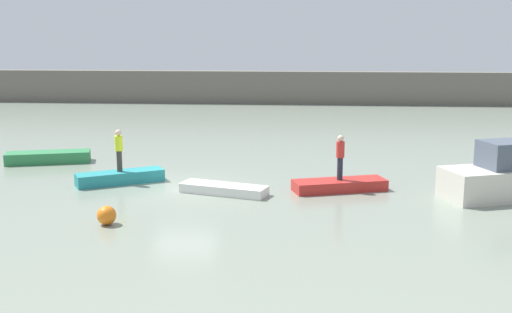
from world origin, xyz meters
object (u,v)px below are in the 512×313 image
object	(u,v)px
rowboat_green	(48,157)
rowboat_red	(339,185)
rowboat_teal	(120,177)
mooring_buoy	(107,215)
person_red_shirt	(340,155)
person_hiviz_shirt	(119,148)
rowboat_white	(224,189)

from	to	relation	value
rowboat_green	rowboat_red	size ratio (longest dim) A/B	1.05
rowboat_teal	mooring_buoy	bearing A→B (deg)	-107.65
rowboat_teal	mooring_buoy	size ratio (longest dim) A/B	5.64
rowboat_green	rowboat_teal	size ratio (longest dim) A/B	1.09
person_red_shirt	person_hiviz_shirt	xyz separation A→B (m)	(-8.84, 0.48, 0.05)
rowboat_red	rowboat_teal	bearing A→B (deg)	159.25
rowboat_white	person_hiviz_shirt	xyz separation A→B (m)	(-4.42, 1.34, 1.28)
rowboat_green	rowboat_teal	xyz separation A→B (m)	(4.54, -3.76, -0.02)
person_red_shirt	mooring_buoy	world-z (taller)	person_red_shirt
rowboat_teal	rowboat_white	xyz separation A→B (m)	(4.42, -1.34, -0.07)
person_red_shirt	rowboat_teal	bearing A→B (deg)	176.88
rowboat_teal	person_red_shirt	xyz separation A→B (m)	(8.84, -0.48, 1.16)
person_red_shirt	person_hiviz_shirt	world-z (taller)	person_hiviz_shirt
rowboat_teal	rowboat_red	bearing A→B (deg)	-32.85
mooring_buoy	rowboat_green	bearing A→B (deg)	121.63
person_hiviz_shirt	mooring_buoy	world-z (taller)	person_hiviz_shirt
rowboat_white	person_hiviz_shirt	distance (m)	4.79
rowboat_red	rowboat_white	bearing A→B (deg)	173.41
rowboat_green	rowboat_red	xyz separation A→B (m)	(13.38, -4.24, -0.05)
rowboat_white	rowboat_red	world-z (taller)	rowboat_red
rowboat_teal	person_hiviz_shirt	distance (m)	1.21
person_hiviz_shirt	rowboat_white	bearing A→B (deg)	-16.90
rowboat_white	person_red_shirt	xyz separation A→B (m)	(4.42, 0.86, 1.23)
rowboat_white	rowboat_red	distance (m)	4.50
rowboat_green	mooring_buoy	bearing A→B (deg)	-74.31
person_red_shirt	mooring_buoy	size ratio (longest dim) A/B	2.83
person_red_shirt	person_hiviz_shirt	size ratio (longest dim) A/B	1.02
rowboat_green	person_red_shirt	xyz separation A→B (m)	(13.38, -4.24, 1.15)
rowboat_red	mooring_buoy	bearing A→B (deg)	-164.15
rowboat_red	mooring_buoy	world-z (taller)	mooring_buoy
rowboat_green	person_red_shirt	world-z (taller)	person_red_shirt
rowboat_red	rowboat_green	bearing A→B (deg)	144.79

